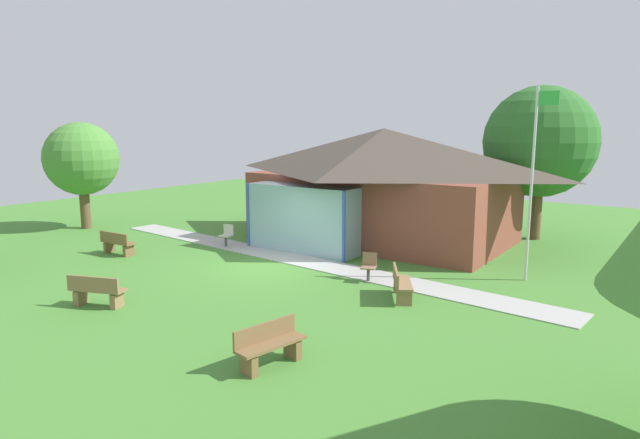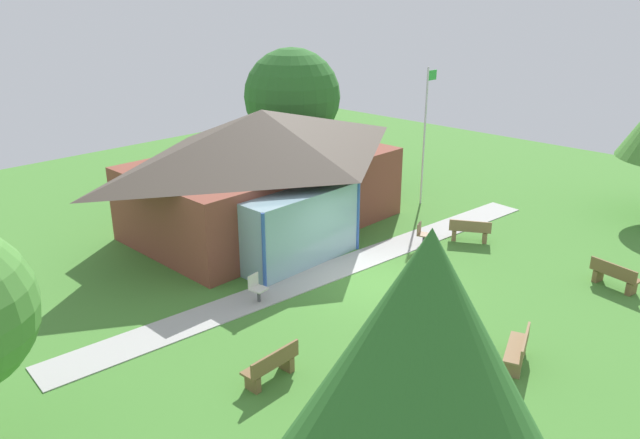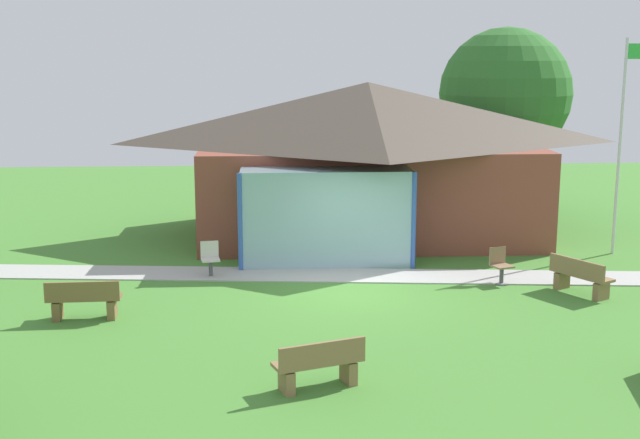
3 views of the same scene
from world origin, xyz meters
name	(u,v)px [view 1 (image 1 of 3)]	position (x,y,z in m)	size (l,w,h in m)	color
ground_plane	(269,267)	(0.00, 0.00, 0.00)	(44.00, 44.00, 0.00)	#478433
pavilion	(380,183)	(0.93, 5.95, 2.37)	(10.70, 7.65, 4.56)	brown
footpath	(293,259)	(0.00, 1.34, 0.01)	(19.33, 1.30, 0.03)	#ADADA8
flagpole	(533,176)	(7.49, 3.28, 3.18)	(0.64, 0.08, 5.79)	silver
bench_mid_right	(401,284)	(5.13, -0.52, 0.40)	(1.15, 1.51, 0.84)	olive
bench_mid_left	(117,244)	(-5.71, -1.76, 0.40)	(1.52, 0.50, 0.84)	brown
bench_front_center	(97,292)	(-1.07, -5.61, 0.40)	(1.56, 0.93, 0.84)	olive
bench_front_right	(270,346)	(4.89, -5.76, 0.40)	(0.72, 1.56, 0.84)	brown
patio_chair_lawn_spare	(369,268)	(3.56, 0.48, 0.42)	(0.56, 0.56, 0.86)	#8C6B4C
patio_chair_west	(227,236)	(-3.37, 1.49, 0.42)	(0.51, 0.51, 0.86)	beige
tree_west_hedge	(82,159)	(-11.44, 0.59, 3.16)	(3.28, 3.28, 4.83)	brown
tree_behind_pavilion_right	(540,142)	(6.12, 9.86, 4.00)	(4.50, 4.50, 6.27)	brown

